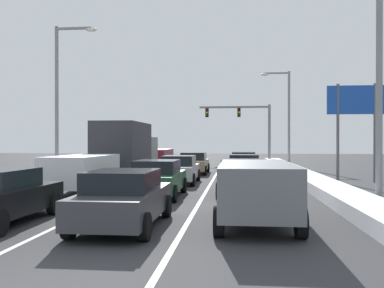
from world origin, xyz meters
TOP-DOWN VIEW (x-y plane):
  - ground_plane at (0.00, 16.22)m, footprint 120.00×120.00m
  - lane_stripe_between_right_lane_and_center_lane at (1.70, 20.27)m, footprint 0.14×44.59m
  - lane_stripe_between_center_lane_and_left_lane at (-1.70, 20.27)m, footprint 0.14×44.59m
  - snow_bank_right_shoulder at (7.00, 20.27)m, footprint 1.51×44.59m
  - snow_bank_left_shoulder at (-7.00, 20.27)m, footprint 2.08×44.59m
  - suv_gray_right_lane_nearest at (3.59, 6.80)m, footprint 2.16×4.90m
  - sedan_maroon_right_lane_second at (3.26, 13.29)m, footprint 2.00×4.50m
  - sedan_red_right_lane_third at (3.51, 20.25)m, footprint 2.00×4.50m
  - sedan_navy_right_lane_fourth at (3.60, 26.46)m, footprint 2.00×4.50m
  - sedan_charcoal_center_lane_nearest at (0.09, 6.01)m, footprint 2.00×4.50m
  - sedan_green_center_lane_second at (-0.15, 12.23)m, footprint 2.00×4.50m
  - sedan_silver_center_lane_third at (-0.01, 17.98)m, footprint 2.00×4.50m
  - sedan_tan_center_lane_fourth at (0.11, 24.92)m, footprint 2.00×4.50m
  - suv_white_left_lane_second at (-3.54, 12.75)m, footprint 2.16×4.90m
  - box_truck_left_lane_third at (-3.40, 19.74)m, footprint 2.53×7.20m
  - suv_maroon_left_lane_fourth at (-3.15, 28.14)m, footprint 2.16×4.90m
  - traffic_light_gantry at (4.27, 40.53)m, footprint 7.54×0.47m
  - street_lamp_right_near at (7.56, 10.14)m, footprint 2.66×0.36m
  - street_lamp_right_mid at (7.54, 34.46)m, footprint 2.66×0.36m
  - street_lamp_left_mid at (-7.57, 20.18)m, footprint 2.66×0.36m
  - roadside_sign_right at (9.74, 19.53)m, footprint 3.20×0.16m

SIDE VIEW (x-z plane):
  - ground_plane at x=0.00m, z-range 0.00..0.00m
  - lane_stripe_between_right_lane_and_center_lane at x=1.70m, z-range 0.00..0.01m
  - lane_stripe_between_center_lane_and_left_lane at x=-1.70m, z-range 0.00..0.01m
  - snow_bank_right_shoulder at x=7.00m, z-range 0.00..0.47m
  - snow_bank_left_shoulder at x=-7.00m, z-range 0.00..0.79m
  - sedan_maroon_right_lane_second at x=3.26m, z-range 0.01..1.52m
  - sedan_red_right_lane_third at x=3.51m, z-range 0.01..1.52m
  - sedan_navy_right_lane_fourth at x=3.60m, z-range 0.01..1.52m
  - sedan_charcoal_center_lane_nearest at x=0.09m, z-range 0.01..1.52m
  - sedan_green_center_lane_second at x=-0.15m, z-range 0.01..1.52m
  - sedan_silver_center_lane_third at x=-0.01m, z-range 0.01..1.52m
  - sedan_tan_center_lane_fourth at x=0.11m, z-range 0.01..1.52m
  - suv_gray_right_lane_nearest at x=3.59m, z-range 0.18..1.85m
  - suv_white_left_lane_second at x=-3.54m, z-range 0.18..1.85m
  - suv_maroon_left_lane_fourth at x=-3.15m, z-range 0.18..1.85m
  - box_truck_left_lane_third at x=-3.40m, z-range 0.22..3.58m
  - roadside_sign_right at x=9.74m, z-range 1.27..6.77m
  - traffic_light_gantry at x=4.27m, z-range 1.40..7.60m
  - street_lamp_right_near at x=7.56m, z-range 0.80..8.91m
  - street_lamp_right_mid at x=7.54m, z-range 0.82..9.49m
  - street_lamp_left_mid at x=-7.57m, z-range 0.83..10.17m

